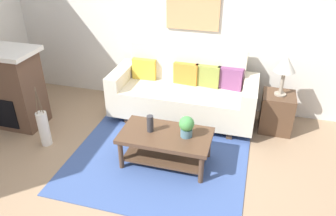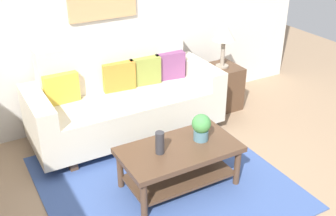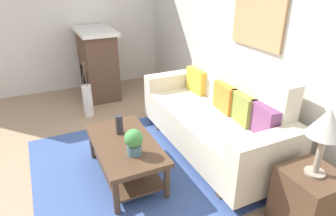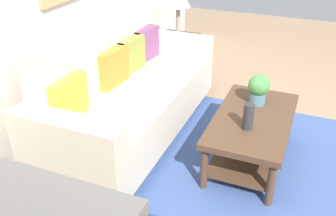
# 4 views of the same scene
# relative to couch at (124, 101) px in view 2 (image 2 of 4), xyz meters

# --- Properties ---
(ground_plane) EXTENTS (9.75, 9.75, 0.00)m
(ground_plane) POSITION_rel_couch_xyz_m (-0.06, -1.51, -0.43)
(ground_plane) COLOR #9E7F60
(wall_back) EXTENTS (5.75, 0.10, 2.70)m
(wall_back) POSITION_rel_couch_xyz_m (-0.06, 0.54, 0.92)
(wall_back) COLOR silver
(wall_back) RESTS_ON ground_plane
(area_rug) EXTENTS (2.20, 2.12, 0.01)m
(area_rug) POSITION_rel_couch_xyz_m (-0.06, -1.01, -0.42)
(area_rug) COLOR #3D5693
(area_rug) RESTS_ON ground_plane
(couch) EXTENTS (2.11, 0.84, 1.08)m
(couch) POSITION_rel_couch_xyz_m (0.00, 0.00, 0.00)
(couch) COLOR beige
(couch) RESTS_ON ground_plane
(throw_pillow_mustard) EXTENTS (0.37, 0.14, 0.32)m
(throw_pillow_mustard) POSITION_rel_couch_xyz_m (-0.65, 0.13, 0.25)
(throw_pillow_mustard) COLOR gold
(throw_pillow_mustard) RESTS_ON couch
(throw_pillow_orange) EXTENTS (0.37, 0.15, 0.32)m
(throw_pillow_orange) POSITION_rel_couch_xyz_m (0.00, 0.13, 0.25)
(throw_pillow_orange) COLOR orange
(throw_pillow_orange) RESTS_ON couch
(throw_pillow_olive) EXTENTS (0.37, 0.16, 0.32)m
(throw_pillow_olive) POSITION_rel_couch_xyz_m (0.32, 0.13, 0.25)
(throw_pillow_olive) COLOR olive
(throw_pillow_olive) RESTS_ON couch
(throw_pillow_plum) EXTENTS (0.37, 0.17, 0.32)m
(throw_pillow_plum) POSITION_rel_couch_xyz_m (0.65, 0.13, 0.25)
(throw_pillow_plum) COLOR #7A4270
(throw_pillow_plum) RESTS_ON couch
(coffee_table) EXTENTS (1.10, 0.60, 0.43)m
(coffee_table) POSITION_rel_couch_xyz_m (0.05, -1.13, -0.12)
(coffee_table) COLOR #513826
(coffee_table) RESTS_ON ground_plane
(tabletop_vase) EXTENTS (0.08, 0.08, 0.21)m
(tabletop_vase) POSITION_rel_couch_xyz_m (-0.15, -1.12, 0.11)
(tabletop_vase) COLOR #2D2D33
(tabletop_vase) RESTS_ON coffee_table
(potted_plant_tabletop) EXTENTS (0.18, 0.18, 0.26)m
(potted_plant_tabletop) POSITION_rel_couch_xyz_m (0.29, -1.11, 0.14)
(potted_plant_tabletop) COLOR slate
(potted_plant_tabletop) RESTS_ON coffee_table
(side_table) EXTENTS (0.44, 0.44, 0.56)m
(side_table) POSITION_rel_couch_xyz_m (1.36, 0.04, -0.15)
(side_table) COLOR #513826
(side_table) RESTS_ON ground_plane
(table_lamp) EXTENTS (0.28, 0.28, 0.57)m
(table_lamp) POSITION_rel_couch_xyz_m (1.36, 0.04, 0.56)
(table_lamp) COLOR gray
(table_lamp) RESTS_ON side_table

